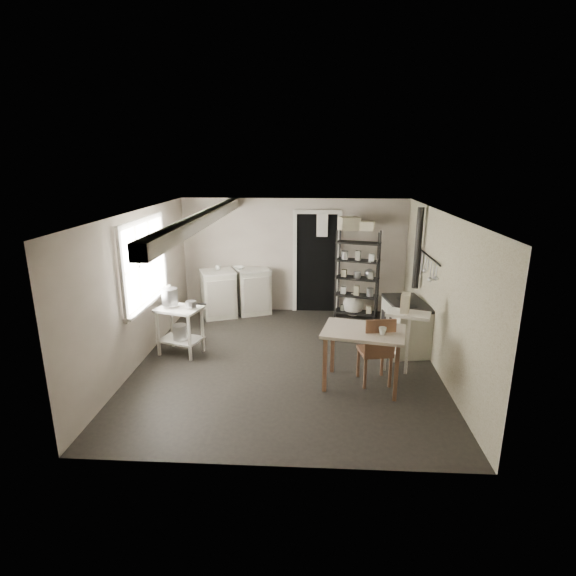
# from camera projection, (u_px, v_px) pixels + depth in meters

# --- Properties ---
(floor) EXTENTS (5.00, 5.00, 0.00)m
(floor) POSITION_uv_depth(u_px,v_px,m) (287.00, 361.00, 6.99)
(floor) COLOR black
(floor) RESTS_ON ground
(ceiling) EXTENTS (5.00, 5.00, 0.00)m
(ceiling) POSITION_uv_depth(u_px,v_px,m) (287.00, 212.00, 6.36)
(ceiling) COLOR silver
(ceiling) RESTS_ON wall_back
(wall_back) EXTENTS (4.50, 0.02, 2.30)m
(wall_back) POSITION_uv_depth(u_px,v_px,m) (294.00, 256.00, 9.07)
(wall_back) COLOR #B8AB9D
(wall_back) RESTS_ON ground
(wall_front) EXTENTS (4.50, 0.02, 2.30)m
(wall_front) POSITION_uv_depth(u_px,v_px,m) (271.00, 363.00, 4.27)
(wall_front) COLOR #B8AB9D
(wall_front) RESTS_ON ground
(wall_left) EXTENTS (0.02, 5.00, 2.30)m
(wall_left) POSITION_uv_depth(u_px,v_px,m) (139.00, 288.00, 6.80)
(wall_left) COLOR #B8AB9D
(wall_left) RESTS_ON ground
(wall_right) EXTENTS (0.02, 5.00, 2.30)m
(wall_right) POSITION_uv_depth(u_px,v_px,m) (441.00, 293.00, 6.55)
(wall_right) COLOR #B8AB9D
(wall_right) RESTS_ON ground
(window) EXTENTS (0.12, 1.76, 1.28)m
(window) POSITION_uv_depth(u_px,v_px,m) (144.00, 262.00, 6.89)
(window) COLOR silver
(window) RESTS_ON wall_left
(doorway) EXTENTS (0.96, 0.10, 2.08)m
(doorway) POSITION_uv_depth(u_px,v_px,m) (316.00, 264.00, 9.06)
(doorway) COLOR silver
(doorway) RESTS_ON ground
(ceiling_beam) EXTENTS (0.18, 5.00, 0.18)m
(ceiling_beam) POSITION_uv_depth(u_px,v_px,m) (204.00, 219.00, 6.45)
(ceiling_beam) COLOR silver
(ceiling_beam) RESTS_ON ceiling
(wallpaper_panel) EXTENTS (0.01, 5.00, 2.30)m
(wallpaper_panel) POSITION_uv_depth(u_px,v_px,m) (440.00, 293.00, 6.55)
(wallpaper_panel) COLOR #B9B396
(wallpaper_panel) RESTS_ON wall_right
(utensil_rail) EXTENTS (0.06, 1.20, 0.44)m
(utensil_rail) POSITION_uv_depth(u_px,v_px,m) (429.00, 257.00, 7.02)
(utensil_rail) COLOR #B9BABC
(utensil_rail) RESTS_ON wall_right
(prep_table) EXTENTS (0.79, 0.66, 0.77)m
(prep_table) POSITION_uv_depth(u_px,v_px,m) (180.00, 330.00, 7.17)
(prep_table) COLOR silver
(prep_table) RESTS_ON ground
(stockpot) EXTENTS (0.29, 0.29, 0.27)m
(stockpot) POSITION_uv_depth(u_px,v_px,m) (170.00, 297.00, 7.06)
(stockpot) COLOR #B9BABC
(stockpot) RESTS_ON prep_table
(saucepan) EXTENTS (0.21, 0.21, 0.09)m
(saucepan) POSITION_uv_depth(u_px,v_px,m) (191.00, 304.00, 7.01)
(saucepan) COLOR #B9BABC
(saucepan) RESTS_ON prep_table
(bucket) EXTENTS (0.26, 0.26, 0.24)m
(bucket) POSITION_uv_depth(u_px,v_px,m) (180.00, 332.00, 7.12)
(bucket) COLOR #B9BABC
(bucket) RESTS_ON prep_table
(base_cabinets) EXTENTS (1.54, 1.09, 0.93)m
(base_cabinets) POSITION_uv_depth(u_px,v_px,m) (236.00, 292.00, 9.02)
(base_cabinets) COLOR beige
(base_cabinets) RESTS_ON ground
(mixing_bowl) EXTENTS (0.39, 0.39, 0.07)m
(mixing_bowl) POSITION_uv_depth(u_px,v_px,m) (238.00, 268.00, 8.89)
(mixing_bowl) COLOR white
(mixing_bowl) RESTS_ON base_cabinets
(counter_cup) EXTENTS (0.15, 0.15, 0.09)m
(counter_cup) POSITION_uv_depth(u_px,v_px,m) (218.00, 268.00, 8.85)
(counter_cup) COLOR white
(counter_cup) RESTS_ON base_cabinets
(shelf_rack) EXTENTS (0.88, 0.53, 1.74)m
(shelf_rack) POSITION_uv_depth(u_px,v_px,m) (357.00, 271.00, 8.67)
(shelf_rack) COLOR black
(shelf_rack) RESTS_ON ground
(shelf_jar) EXTENTS (0.10, 0.10, 0.17)m
(shelf_jar) POSITION_uv_depth(u_px,v_px,m) (346.00, 250.00, 8.62)
(shelf_jar) COLOR white
(shelf_jar) RESTS_ON shelf_rack
(storage_box_a) EXTENTS (0.42, 0.38, 0.24)m
(storage_box_a) POSITION_uv_depth(u_px,v_px,m) (349.00, 216.00, 8.45)
(storage_box_a) COLOR beige
(storage_box_a) RESTS_ON shelf_rack
(storage_box_b) EXTENTS (0.31, 0.29, 0.17)m
(storage_box_b) POSITION_uv_depth(u_px,v_px,m) (368.00, 217.00, 8.42)
(storage_box_b) COLOR beige
(storage_box_b) RESTS_ON shelf_rack
(stove) EXTENTS (0.70, 1.09, 0.80)m
(stove) POSITION_uv_depth(u_px,v_px,m) (406.00, 323.00, 7.36)
(stove) COLOR beige
(stove) RESTS_ON ground
(stovepipe) EXTENTS (0.13, 0.13, 1.28)m
(stovepipe) POSITION_uv_depth(u_px,v_px,m) (418.00, 249.00, 7.51)
(stovepipe) COLOR black
(stovepipe) RESTS_ON stove
(side_ledge) EXTENTS (0.69, 0.51, 0.94)m
(side_ledge) POSITION_uv_depth(u_px,v_px,m) (406.00, 346.00, 6.47)
(side_ledge) COLOR silver
(side_ledge) RESTS_ON ground
(oats_box) EXTENTS (0.16, 0.21, 0.28)m
(oats_box) POSITION_uv_depth(u_px,v_px,m) (405.00, 308.00, 6.33)
(oats_box) COLOR beige
(oats_box) RESTS_ON side_ledge
(work_table) EXTENTS (1.21, 0.96, 0.82)m
(work_table) POSITION_uv_depth(u_px,v_px,m) (362.00, 360.00, 6.14)
(work_table) COLOR beige
(work_table) RESTS_ON ground
(table_cup) EXTENTS (0.13, 0.13, 0.10)m
(table_cup) POSITION_uv_depth(u_px,v_px,m) (382.00, 335.00, 5.86)
(table_cup) COLOR white
(table_cup) RESTS_ON work_table
(chair) EXTENTS (0.48, 0.50, 1.00)m
(chair) POSITION_uv_depth(u_px,v_px,m) (375.00, 350.00, 6.21)
(chair) COLOR brown
(chair) RESTS_ON ground
(flour_sack) EXTENTS (0.41, 0.35, 0.48)m
(flour_sack) POSITION_uv_depth(u_px,v_px,m) (353.00, 305.00, 8.94)
(flour_sack) COLOR white
(flour_sack) RESTS_ON ground
(floor_crock) EXTENTS (0.14, 0.14, 0.14)m
(floor_crock) POSITION_uv_depth(u_px,v_px,m) (394.00, 356.00, 6.98)
(floor_crock) COLOR white
(floor_crock) RESTS_ON ground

